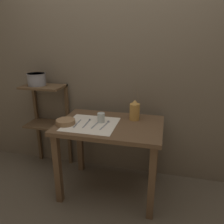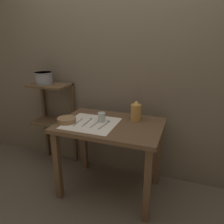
{
  "view_description": "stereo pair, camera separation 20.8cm",
  "coord_description": "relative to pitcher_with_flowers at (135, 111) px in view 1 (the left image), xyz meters",
  "views": [
    {
      "loc": [
        0.5,
        -1.91,
        1.57
      ],
      "look_at": [
        0.02,
        0.0,
        0.89
      ],
      "focal_mm": 35.0,
      "sensor_mm": 36.0,
      "label": 1
    },
    {
      "loc": [
        0.69,
        -1.85,
        1.57
      ],
      "look_at": [
        0.02,
        0.0,
        0.89
      ],
      "focal_mm": 35.0,
      "sensor_mm": 36.0,
      "label": 2
    }
  ],
  "objects": [
    {
      "name": "ground_plane",
      "position": [
        -0.21,
        -0.16,
        -0.87
      ],
      "size": [
        12.0,
        12.0,
        0.0
      ],
      "primitive_type": "plane",
      "color": "brown"
    },
    {
      "name": "stone_wall_back",
      "position": [
        -0.21,
        0.29,
        0.33
      ],
      "size": [
        7.0,
        0.06,
        2.4
      ],
      "color": "#6B5E4C",
      "rests_on": "ground_plane"
    },
    {
      "name": "wooden_table",
      "position": [
        -0.21,
        -0.16,
        -0.22
      ],
      "size": [
        1.01,
        0.7,
        0.77
      ],
      "color": "brown",
      "rests_on": "ground_plane"
    },
    {
      "name": "wooden_shelf_unit",
      "position": [
        -1.07,
        0.13,
        -0.14
      ],
      "size": [
        0.47,
        0.3,
        1.05
      ],
      "color": "brown",
      "rests_on": "ground_plane"
    },
    {
      "name": "linen_cloth",
      "position": [
        -0.39,
        -0.23,
        -0.1
      ],
      "size": [
        0.49,
        0.46,
        0.0
      ],
      "color": "silver",
      "rests_on": "wooden_table"
    },
    {
      "name": "pitcher_with_flowers",
      "position": [
        0.0,
        0.0,
        0.0
      ],
      "size": [
        0.1,
        0.1,
        0.42
      ],
      "color": "#B7843D",
      "rests_on": "wooden_table"
    },
    {
      "name": "wooden_bowl",
      "position": [
        -0.62,
        -0.29,
        -0.07
      ],
      "size": [
        0.18,
        0.18,
        0.05
      ],
      "color": "#8E6B47",
      "rests_on": "wooden_table"
    },
    {
      "name": "glass_tumbler_near",
      "position": [
        -0.31,
        -0.16,
        -0.05
      ],
      "size": [
        0.07,
        0.07,
        0.09
      ],
      "color": "#B7C1BC",
      "rests_on": "wooden_table"
    },
    {
      "name": "fork_inner",
      "position": [
        -0.52,
        -0.25,
        -0.09
      ],
      "size": [
        0.02,
        0.21,
        0.0
      ],
      "color": "gray",
      "rests_on": "wooden_table"
    },
    {
      "name": "spoon_outer",
      "position": [
        -0.43,
        -0.18,
        -0.09
      ],
      "size": [
        0.02,
        0.22,
        0.02
      ],
      "color": "gray",
      "rests_on": "wooden_table"
    },
    {
      "name": "fork_outer",
      "position": [
        -0.34,
        -0.23,
        -0.09
      ],
      "size": [
        0.03,
        0.21,
        0.0
      ],
      "color": "gray",
      "rests_on": "wooden_table"
    },
    {
      "name": "spoon_inner",
      "position": [
        -0.24,
        -0.18,
        -0.09
      ],
      "size": [
        0.04,
        0.22,
        0.02
      ],
      "color": "gray",
      "rests_on": "wooden_table"
    },
    {
      "name": "metal_pot_large",
      "position": [
        -1.14,
        0.09,
        0.25
      ],
      "size": [
        0.21,
        0.21,
        0.14
      ],
      "color": "gray",
      "rests_on": "wooden_shelf_unit"
    }
  ]
}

